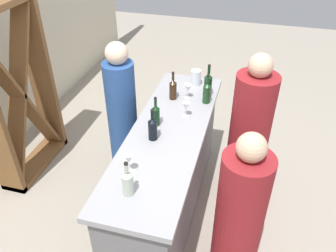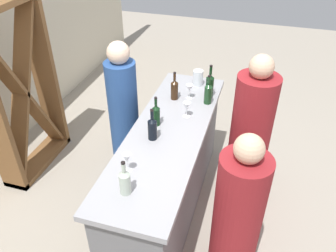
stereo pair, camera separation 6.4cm
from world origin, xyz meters
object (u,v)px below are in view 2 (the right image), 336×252
wine_glass_near_center (189,89)px  person_left_guest (237,219)px  wine_glass_near_right (127,159)px  person_right_guest (124,116)px  wine_bottle_far_right_dark_green (210,85)px  wine_bottle_leftmost_clear_pale (125,181)px  wine_glass_near_left (187,107)px  wine_rack (21,93)px  water_pitcher (198,78)px  wine_bottle_center_dark_green (156,114)px  person_center_guest (249,141)px  wine_bottle_rightmost_olive_green (208,93)px  wine_bottle_second_left_near_black (152,128)px  wine_bottle_second_right_amber_brown (174,89)px

wine_glass_near_center → person_left_guest: bearing=-149.5°
wine_glass_near_right → person_right_guest: 1.14m
wine_bottle_far_right_dark_green → wine_glass_near_center: (-0.10, 0.18, -0.02)m
wine_bottle_leftmost_clear_pale → wine_glass_near_left: bearing=-9.2°
wine_rack → wine_glass_near_center: bearing=-78.1°
wine_glass_near_left → water_pitcher: 0.63m
wine_bottle_center_dark_green → person_center_guest: 0.91m
wine_bottle_center_dark_green → wine_bottle_far_right_dark_green: bearing=-29.0°
wine_bottle_rightmost_olive_green → wine_glass_near_center: 0.19m
wine_glass_near_left → wine_bottle_second_left_near_black: bearing=154.9°
wine_glass_near_right → person_center_guest: size_ratio=0.10×
wine_bottle_second_left_near_black → person_right_guest: (0.55, 0.51, -0.34)m
wine_bottle_leftmost_clear_pale → wine_bottle_far_right_dark_green: 1.49m
wine_bottle_rightmost_olive_green → wine_glass_near_left: wine_bottle_rightmost_olive_green is taller
wine_glass_near_center → person_center_guest: person_center_guest is taller
wine_rack → wine_bottle_far_right_dark_green: wine_rack is taller
wine_bottle_leftmost_clear_pale → person_right_guest: size_ratio=0.18×
wine_glass_near_right → wine_bottle_far_right_dark_green: bearing=-16.0°
wine_bottle_far_right_dark_green → wine_glass_near_right: 1.31m
wine_bottle_leftmost_clear_pale → wine_glass_near_center: bearing=-4.8°
wine_glass_near_center → wine_glass_near_right: wine_glass_near_right is taller
wine_rack → wine_glass_near_left: size_ratio=12.68×
wine_bottle_center_dark_green → person_right_guest: (0.35, 0.47, -0.34)m
wine_bottle_second_left_near_black → wine_bottle_rightmost_olive_green: size_ratio=0.97×
person_center_guest → person_right_guest: size_ratio=1.04×
water_pitcher → person_left_guest: person_left_guest is taller
wine_glass_near_center → wine_glass_near_right: 1.17m
wine_glass_near_center → person_left_guest: size_ratio=0.11×
wine_glass_near_left → wine_bottle_second_right_amber_brown: bearing=35.0°
wine_bottle_rightmost_olive_green → person_right_guest: bearing=99.3°
wine_bottle_far_right_dark_green → wine_bottle_rightmost_olive_green: bearing=-174.9°
water_pitcher → person_right_guest: bearing=125.6°
wine_rack → person_right_guest: (0.19, -1.05, -0.20)m
wine_bottle_second_right_amber_brown → person_center_guest: 0.86m
water_pitcher → person_center_guest: bearing=-131.2°
wine_bottle_center_dark_green → wine_bottle_far_right_dark_green: (0.63, -0.35, 0.02)m
wine_bottle_center_dark_green → water_pitcher: size_ratio=1.71×
wine_glass_near_center → person_center_guest: 0.76m
wine_rack → wine_bottle_center_dark_green: wine_rack is taller
wine_rack → wine_bottle_rightmost_olive_green: size_ratio=6.31×
wine_bottle_rightmost_olive_green → wine_glass_near_center: (0.03, 0.19, -0.00)m
wine_bottle_rightmost_olive_green → wine_glass_near_right: size_ratio=1.82×
wine_rack → wine_glass_near_center: (0.36, -1.69, 0.13)m
wine_bottle_leftmost_clear_pale → wine_bottle_second_right_amber_brown: wine_bottle_second_right_amber_brown is taller
person_center_guest → wine_bottle_rightmost_olive_green: bearing=-4.1°
wine_bottle_leftmost_clear_pale → person_center_guest: 1.38m
person_right_guest → wine_glass_near_left: bearing=-14.5°
wine_glass_near_center → person_center_guest: (-0.24, -0.64, -0.33)m
wine_glass_near_left → water_pitcher: bearing=3.3°
wine_bottle_far_right_dark_green → person_center_guest: person_center_guest is taller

